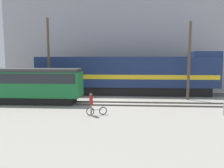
# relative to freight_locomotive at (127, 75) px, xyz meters

# --- Properties ---
(ground_plane) EXTENTS (120.00, 120.00, 0.00)m
(ground_plane) POSITION_rel_freight_locomotive_xyz_m (-1.49, -4.59, -2.35)
(ground_plane) COLOR gray
(track_near) EXTENTS (60.00, 1.50, 0.14)m
(track_near) POSITION_rel_freight_locomotive_xyz_m (-1.49, -5.75, -2.28)
(track_near) COLOR #47423D
(track_near) RESTS_ON ground
(track_far) EXTENTS (60.00, 1.51, 0.14)m
(track_far) POSITION_rel_freight_locomotive_xyz_m (-1.49, -0.00, -2.28)
(track_far) COLOR #47423D
(track_far) RESTS_ON ground
(building_backdrop) EXTENTS (32.28, 6.00, 15.90)m
(building_backdrop) POSITION_rel_freight_locomotive_xyz_m (-1.49, 7.81, 5.60)
(building_backdrop) COLOR #99999E
(building_backdrop) RESTS_ON ground
(freight_locomotive) EXTENTS (20.90, 3.04, 5.06)m
(freight_locomotive) POSITION_rel_freight_locomotive_xyz_m (0.00, 0.00, 0.00)
(freight_locomotive) COLOR black
(freight_locomotive) RESTS_ON ground
(streetcar) EXTENTS (10.15, 2.54, 3.33)m
(streetcar) POSITION_rel_freight_locomotive_xyz_m (-9.40, -5.75, -0.45)
(streetcar) COLOR black
(streetcar) RESTS_ON ground
(bicycle) EXTENTS (1.53, 0.60, 0.67)m
(bicycle) POSITION_rel_freight_locomotive_xyz_m (-2.28, -9.74, -2.04)
(bicycle) COLOR black
(bicycle) RESTS_ON ground
(person) EXTENTS (0.31, 0.41, 1.72)m
(person) POSITION_rel_freight_locomotive_xyz_m (-2.66, -10.00, -1.30)
(person) COLOR #8C7A5B
(person) RESTS_ON ground
(utility_pole_left) EXTENTS (0.25, 0.25, 8.51)m
(utility_pole_left) POSITION_rel_freight_locomotive_xyz_m (-8.36, -2.87, 1.90)
(utility_pole_left) COLOR #4C3D2D
(utility_pole_left) RESTS_ON ground
(utility_pole_center) EXTENTS (0.27, 0.27, 7.99)m
(utility_pole_center) POSITION_rel_freight_locomotive_xyz_m (6.32, -2.87, 1.64)
(utility_pole_center) COLOR #4C3D2D
(utility_pole_center) RESTS_ON ground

